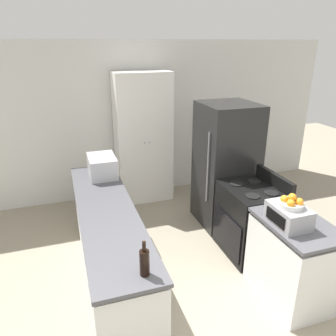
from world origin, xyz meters
TOP-DOWN VIEW (x-y plane):
  - wall_back at (0.00, 3.63)m, footprint 7.00×0.06m
  - counter_left at (-0.88, 1.44)m, footprint 0.60×2.68m
  - counter_right at (0.88, 0.54)m, footprint 0.60×0.87m
  - pantry_cabinet at (0.02, 3.34)m, footprint 0.90×0.50m
  - stove at (0.90, 1.38)m, footprint 0.66×0.77m
  - refrigerator at (0.95, 2.20)m, footprint 0.77×0.78m
  - microwave at (-0.78, 2.39)m, footprint 0.36×0.50m
  - wine_bottle at (-0.76, 0.27)m, footprint 0.08×0.08m
  - toaster_oven at (0.75, 0.55)m, footprint 0.30×0.41m
  - fruit_bowl at (0.75, 0.53)m, footprint 0.23×0.23m

SIDE VIEW (x-z plane):
  - counter_left at x=-0.88m, z-range -0.01..0.87m
  - counter_right at x=0.88m, z-range -0.01..0.87m
  - stove at x=0.90m, z-range -0.07..0.98m
  - refrigerator at x=0.95m, z-range 0.00..1.79m
  - toaster_oven at x=0.75m, z-range 0.89..1.09m
  - wine_bottle at x=-0.76m, z-range 0.86..1.15m
  - microwave at x=-0.78m, z-range 0.89..1.16m
  - pantry_cabinet at x=0.02m, z-range 0.00..2.14m
  - fruit_bowl at x=0.75m, z-range 1.07..1.21m
  - wall_back at x=0.00m, z-range 0.00..2.60m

